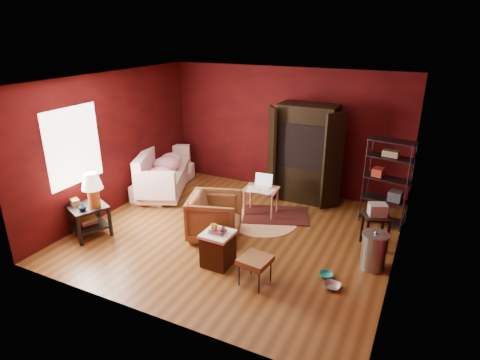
{
  "coord_description": "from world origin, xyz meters",
  "views": [
    {
      "loc": [
        2.98,
        -5.88,
        3.62
      ],
      "look_at": [
        0.0,
        0.2,
        1.0
      ],
      "focal_mm": 30.0,
      "sensor_mm": 36.0,
      "label": 1
    }
  ],
  "objects_px": {
    "sofa": "(164,174)",
    "side_table": "(90,199)",
    "wire_shelving": "(388,179)",
    "laptop_desk": "(261,191)",
    "tv_armoire": "(305,152)",
    "hamper": "(218,248)",
    "armchair": "(215,214)"
  },
  "relations": [
    {
      "from": "hamper",
      "to": "tv_armoire",
      "type": "bearing_deg",
      "value": 82.46
    },
    {
      "from": "sofa",
      "to": "hamper",
      "type": "distance_m",
      "value": 3.47
    },
    {
      "from": "laptop_desk",
      "to": "sofa",
      "type": "bearing_deg",
      "value": 170.63
    },
    {
      "from": "sofa",
      "to": "laptop_desk",
      "type": "distance_m",
      "value": 2.56
    },
    {
      "from": "tv_armoire",
      "to": "armchair",
      "type": "bearing_deg",
      "value": -111.38
    },
    {
      "from": "hamper",
      "to": "sofa",
      "type": "bearing_deg",
      "value": 140.25
    },
    {
      "from": "hamper",
      "to": "wire_shelving",
      "type": "distance_m",
      "value": 3.5
    },
    {
      "from": "hamper",
      "to": "side_table",
      "type": "bearing_deg",
      "value": -176.65
    },
    {
      "from": "sofa",
      "to": "hamper",
      "type": "height_order",
      "value": "sofa"
    },
    {
      "from": "armchair",
      "to": "laptop_desk",
      "type": "height_order",
      "value": "armchair"
    },
    {
      "from": "side_table",
      "to": "laptop_desk",
      "type": "bearing_deg",
      "value": 42.1
    },
    {
      "from": "armchair",
      "to": "tv_armoire",
      "type": "height_order",
      "value": "tv_armoire"
    },
    {
      "from": "sofa",
      "to": "tv_armoire",
      "type": "height_order",
      "value": "tv_armoire"
    },
    {
      "from": "tv_armoire",
      "to": "hamper",
      "type": "bearing_deg",
      "value": -97.94
    },
    {
      "from": "laptop_desk",
      "to": "side_table",
      "type": "bearing_deg",
      "value": -142.75
    },
    {
      "from": "sofa",
      "to": "wire_shelving",
      "type": "bearing_deg",
      "value": -95.56
    },
    {
      "from": "tv_armoire",
      "to": "sofa",
      "type": "bearing_deg",
      "value": -163.98
    },
    {
      "from": "side_table",
      "to": "tv_armoire",
      "type": "relative_size",
      "value": 0.58
    },
    {
      "from": "side_table",
      "to": "wire_shelving",
      "type": "bearing_deg",
      "value": 30.92
    },
    {
      "from": "sofa",
      "to": "side_table",
      "type": "relative_size",
      "value": 1.6
    },
    {
      "from": "laptop_desk",
      "to": "wire_shelving",
      "type": "height_order",
      "value": "wire_shelving"
    },
    {
      "from": "armchair",
      "to": "hamper",
      "type": "distance_m",
      "value": 0.93
    },
    {
      "from": "armchair",
      "to": "wire_shelving",
      "type": "xyz_separation_m",
      "value": [
        2.67,
        1.89,
        0.47
      ]
    },
    {
      "from": "wire_shelving",
      "to": "armchair",
      "type": "bearing_deg",
      "value": -135.32
    },
    {
      "from": "hamper",
      "to": "laptop_desk",
      "type": "height_order",
      "value": "laptop_desk"
    },
    {
      "from": "sofa",
      "to": "side_table",
      "type": "height_order",
      "value": "side_table"
    },
    {
      "from": "sofa",
      "to": "laptop_desk",
      "type": "bearing_deg",
      "value": -105.32
    },
    {
      "from": "wire_shelving",
      "to": "laptop_desk",
      "type": "bearing_deg",
      "value": -154.95
    },
    {
      "from": "sofa",
      "to": "side_table",
      "type": "bearing_deg",
      "value": 172.94
    },
    {
      "from": "side_table",
      "to": "armchair",
      "type": "bearing_deg",
      "value": 24.42
    },
    {
      "from": "armchair",
      "to": "side_table",
      "type": "bearing_deg",
      "value": 96.73
    },
    {
      "from": "sofa",
      "to": "hamper",
      "type": "bearing_deg",
      "value": -140.54
    }
  ]
}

